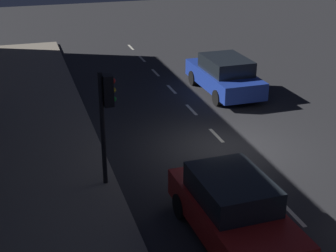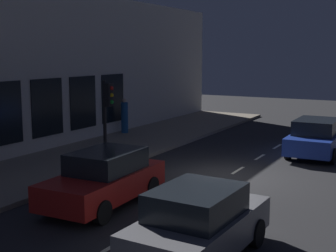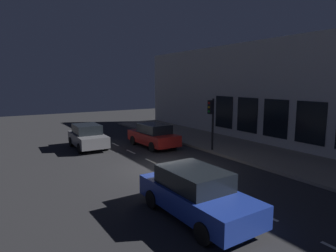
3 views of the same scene
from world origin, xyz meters
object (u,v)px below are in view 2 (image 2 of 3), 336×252
at_px(traffic_light, 107,106).
at_px(pedestrian_0, 125,117).
at_px(parked_car_1, 317,137).
at_px(parked_car_2, 199,223).
at_px(parked_car_0, 105,178).

relative_size(traffic_light, pedestrian_0, 1.75).
relative_size(parked_car_1, pedestrian_0, 2.45).
bearing_deg(pedestrian_0, parked_car_1, 80.89).
xyz_separation_m(parked_car_1, parked_car_2, (0.00, 11.75, -0.00)).
relative_size(parked_car_1, parked_car_2, 1.14).
distance_m(traffic_light, parked_car_1, 9.14).
relative_size(traffic_light, parked_car_1, 0.72).
bearing_deg(parked_car_2, parked_car_1, 91.87).
bearing_deg(parked_car_0, traffic_light, -57.20).
height_order(traffic_light, parked_car_2, traffic_light).
relative_size(parked_car_0, parked_car_1, 0.94).
height_order(traffic_light, parked_car_1, traffic_light).
height_order(traffic_light, parked_car_0, traffic_light).
relative_size(parked_car_2, pedestrian_0, 2.15).
height_order(parked_car_2, pedestrian_0, pedestrian_0).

